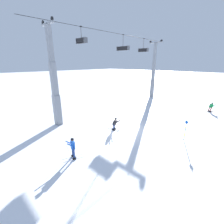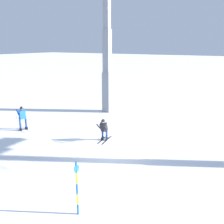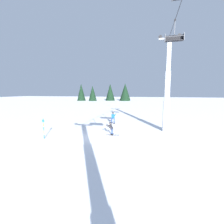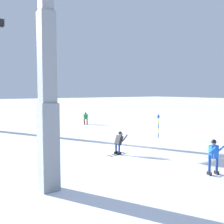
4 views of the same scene
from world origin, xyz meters
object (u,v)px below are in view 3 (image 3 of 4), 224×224
(chairlift_seat_nearest, at_px, (174,38))
(trail_marker_pole, at_px, (44,128))
(skier_distant_downhill, at_px, (113,117))
(lift_tower_near, at_px, (167,92))
(skier_carving_main, at_px, (111,128))

(chairlift_seat_nearest, bearing_deg, trail_marker_pole, -78.81)
(trail_marker_pole, relative_size, skier_distant_downhill, 1.18)
(chairlift_seat_nearest, height_order, skier_distant_downhill, chairlift_seat_nearest)
(lift_tower_near, bearing_deg, chairlift_seat_nearest, -0.00)
(lift_tower_near, xyz_separation_m, chairlift_seat_nearest, (4.07, -0.00, 5.10))
(lift_tower_near, relative_size, skier_distant_downhill, 6.39)
(skier_carving_main, height_order, trail_marker_pole, trail_marker_pole)
(lift_tower_near, height_order, skier_distant_downhill, lift_tower_near)
(skier_carving_main, distance_m, skier_distant_downhill, 6.40)
(trail_marker_pole, bearing_deg, skier_distant_downhill, 150.36)
(skier_carving_main, xyz_separation_m, lift_tower_near, (-3.58, 6.26, 4.00))
(skier_carving_main, relative_size, trail_marker_pole, 0.78)
(lift_tower_near, xyz_separation_m, trail_marker_pole, (6.60, -12.82, -3.71))
(skier_carving_main, relative_size, skier_distant_downhill, 0.92)
(chairlift_seat_nearest, bearing_deg, skier_distant_downhill, -131.91)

